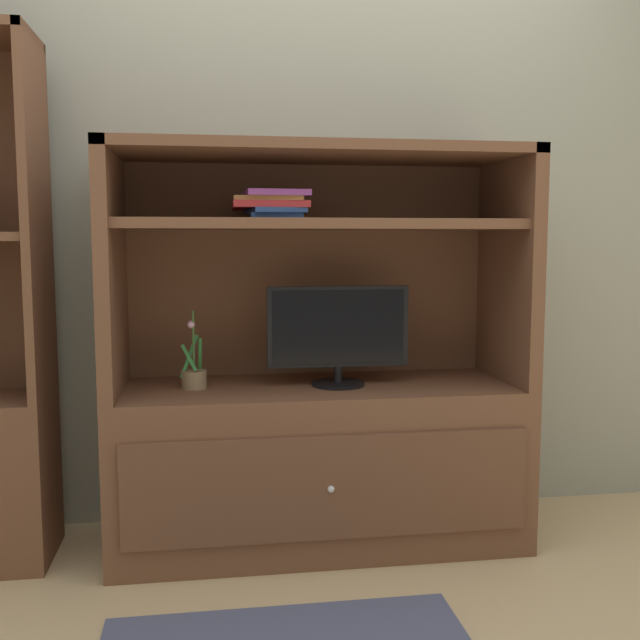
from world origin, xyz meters
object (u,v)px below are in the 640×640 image
Objects in this scene: media_console at (318,417)px; potted_plant at (194,376)px; tv_monitor at (338,333)px; magazine_stack at (272,204)px.

media_console reaches higher than potted_plant.
media_console reaches higher than tv_monitor.
media_console is 0.81m from magazine_stack.
tv_monitor reaches higher than potted_plant.
tv_monitor is 1.85× the size of potted_plant.
potted_plant is (-0.46, 0.00, 0.17)m from media_console.
magazine_stack reaches higher than tv_monitor.
tv_monitor is at bearing -19.67° from media_console.
media_console is 4.36× the size of magazine_stack.
tv_monitor is 0.55m from potted_plant.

